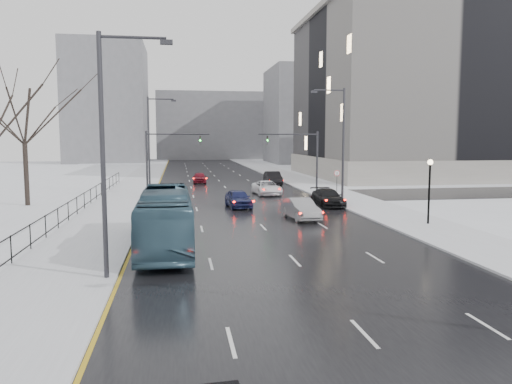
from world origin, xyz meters
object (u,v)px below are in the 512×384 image
lamppost_r_mid (430,182)px  sedan_right_distant (273,178)px  streetlight_r_mid (341,141)px  sedan_right_far (328,198)px  no_uturn_sign (337,176)px  bus (165,219)px  sedan_right_cross (267,188)px  sedan_center_near (238,198)px  mast_signal_right (307,155)px  mast_signal_left (158,156)px  sedan_right_near (301,209)px  tree_park_e (28,207)px  streetlight_l_near (108,144)px  streetlight_l_far (151,140)px  sedan_center_far (200,178)px

lamppost_r_mid → sedan_right_distant: 30.41m
streetlight_r_mid → sedan_right_far: size_ratio=2.02×
streetlight_r_mid → no_uturn_sign: size_ratio=3.70×
bus → sedan_right_cross: bearing=67.4°
sedan_center_near → sedan_right_cross: sedan_center_near is taller
mast_signal_right → sedan_right_distant: 12.44m
mast_signal_left → bus: 22.50m
streetlight_r_mid → bus: streetlight_r_mid is taller
sedan_right_near → streetlight_r_mid: bearing=44.7°
bus → sedan_right_distant: 36.42m
mast_signal_right → mast_signal_left: size_ratio=1.00×
sedan_right_cross → sedan_right_near: bearing=-95.2°
mast_signal_left → sedan_center_near: size_ratio=1.48×
sedan_right_cross → streetlight_r_mid: bearing=-67.7°
tree_park_e → streetlight_l_near: (10.03, -24.00, 5.62)m
sedan_right_near → sedan_right_distant: (2.95, 26.12, 0.06)m
streetlight_l_near → mast_signal_right: size_ratio=1.54×
streetlight_l_near → sedan_right_near: bearing=50.6°
mast_signal_left → bus: mast_signal_left is taller
tree_park_e → streetlight_l_far: bearing=38.6°
streetlight_l_far → sedan_right_cross: bearing=-12.6°
lamppost_r_mid → bus: (-17.14, -4.33, -1.34)m
streetlight_r_mid → streetlight_l_near: bearing=-129.2°
streetlight_r_mid → sedan_right_distant: 20.61m
tree_park_e → streetlight_l_far: (10.03, 8.00, 5.62)m
sedan_center_far → streetlight_r_mid: bearing=-64.2°
streetlight_r_mid → sedan_center_far: bearing=114.7°
mast_signal_right → sedan_right_cross: (-3.83, 1.40, -3.36)m
tree_park_e → mast_signal_left: bearing=20.2°
sedan_right_near → sedan_right_far: size_ratio=0.92×
mast_signal_right → sedan_right_near: 15.13m
sedan_right_distant → streetlight_l_near: bearing=-109.1°
bus → sedan_right_near: bearing=40.6°
bus → sedan_center_far: bus is taller
bus → sedan_right_far: (13.34, 14.57, -0.84)m
streetlight_l_near → sedan_right_near: 18.54m
sedan_center_far → lamppost_r_mid: bearing=-66.7°
streetlight_l_near → tree_park_e: bearing=112.7°
sedan_center_near → sedan_right_distant: bearing=65.7°
tree_park_e → sedan_right_near: tree_park_e is taller
no_uturn_sign → sedan_right_near: size_ratio=0.59×
mast_signal_left → sedan_right_distant: 18.31m
no_uturn_sign → sedan_right_far: size_ratio=0.54×
streetlight_l_near → mast_signal_left: (0.84, 28.00, -1.51)m
sedan_right_distant → streetlight_l_far: bearing=-150.3°
streetlight_r_mid → bus: bearing=-134.9°
sedan_right_near → sedan_right_far: (3.99, 6.41, -0.03)m
sedan_right_far → tree_park_e: bearing=170.4°
mast_signal_left → sedan_center_far: (4.57, 15.77, -3.37)m
lamppost_r_mid → mast_signal_right: (-3.67, 18.00, 1.16)m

